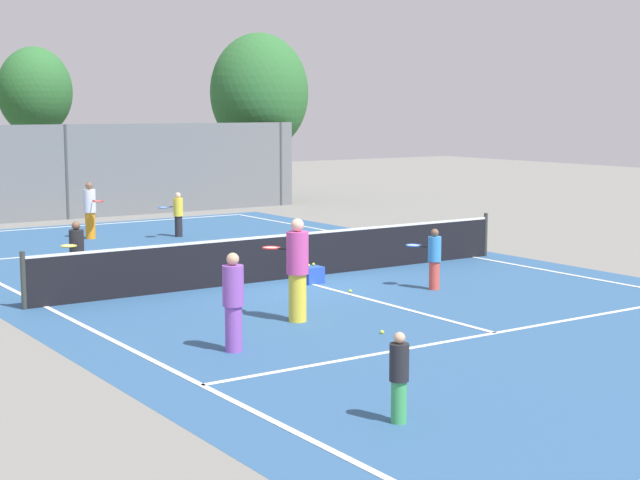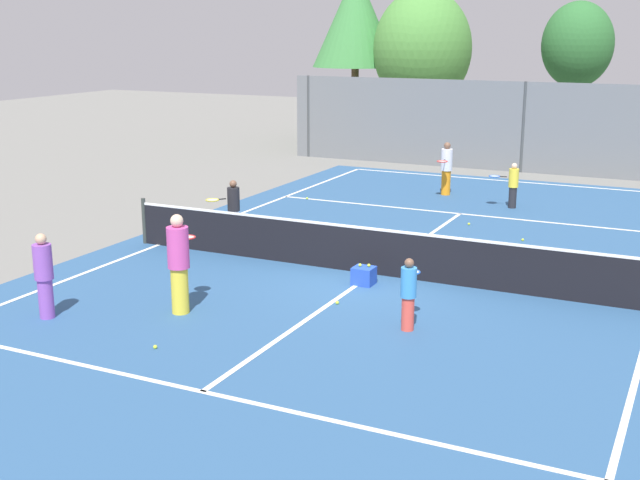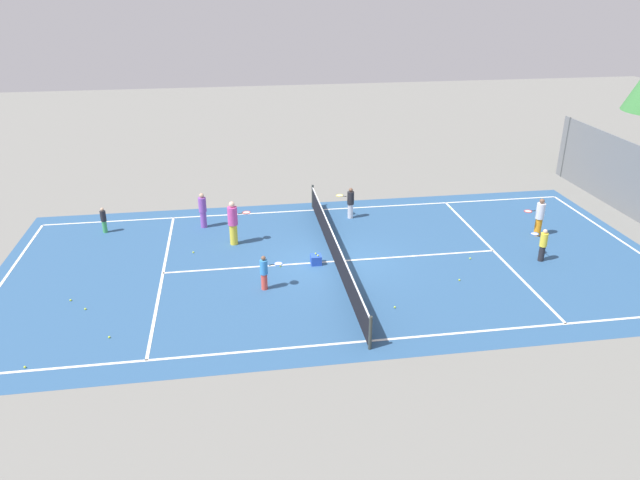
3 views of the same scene
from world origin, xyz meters
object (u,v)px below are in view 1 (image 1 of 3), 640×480
Objects in this scene: player_1 at (433,258)px; ball_crate at (312,275)px; player_3 at (399,377)px; player_4 at (90,210)px; player_2 at (297,269)px; tennis_ball_1 at (204,247)px; player_6 at (178,214)px; player_0 at (77,254)px; tennis_ball_7 at (385,255)px; tennis_ball_4 at (350,291)px; tennis_ball_5 at (277,247)px; player_5 at (233,301)px; tennis_ball_6 at (382,332)px.

player_1 reaches higher than ball_crate.
player_3 is 18.24m from player_4.
player_3 is (-2.04, -5.39, -0.37)m from player_2.
player_6 is at bearing 79.13° from tennis_ball_1.
player_3 is 2.61× the size of ball_crate.
player_4 is (3.09, 17.97, 0.27)m from player_3.
player_0 is 8.09m from tennis_ball_7.
ball_crate reaches higher than tennis_ball_4.
player_1 is 6.95m from tennis_ball_5.
player_4 reaches higher than player_6.
player_0 is 4.96m from ball_crate.
player_4 is 14.17m from player_5.
player_3 is 16.85× the size of tennis_ball_4.
tennis_ball_1 is at bearing 72.47° from player_2.
player_6 is 2.74m from tennis_ball_1.
ball_crate is 4.93m from tennis_ball_6.
tennis_ball_7 is (5.97, 5.09, -0.91)m from player_2.
tennis_ball_7 is at bearing -56.68° from player_4.
player_2 is 1.97m from tennis_ball_6.
player_3 reaches higher than tennis_ball_6.
player_6 reaches higher than ball_crate.
ball_crate is at bearing -94.79° from tennis_ball_1.
player_5 is 1.19× the size of player_6.
player_1 is 2.99× the size of ball_crate.
player_2 reaches higher than player_0.
player_1 is 19.29× the size of tennis_ball_7.
player_3 is 4.66m from tennis_ball_6.
player_0 is 21.48× the size of tennis_ball_6.
player_4 is at bearing 88.34° from tennis_ball_6.
player_0 is at bearing 145.19° from player_1.
player_2 is at bearing -68.18° from player_0.
ball_crate is 6.45× the size of tennis_ball_6.
player_3 is at bearing -89.77° from player_0.
player_0 is 7.41m from player_1.
player_0 is at bearing 153.55° from ball_crate.
player_2 is at bearing 32.40° from player_5.
player_2 reaches higher than player_5.
tennis_ball_4 is 1.00× the size of tennis_ball_5.
tennis_ball_4 is 3.70m from tennis_ball_6.
player_5 is at bearing -89.12° from player_0.
tennis_ball_6 is (-1.73, -3.28, 0.00)m from tennis_ball_4.
player_2 reaches higher than player_4.
player_3 is 16.85× the size of tennis_ball_7.
tennis_ball_7 is (7.95, 6.35, -0.76)m from player_5.
tennis_ball_1 is at bearing 98.39° from player_1.
player_3 is 14.80m from tennis_ball_5.
player_4 is at bearing 77.63° from player_5.
player_6 is at bearing 93.63° from player_1.
player_2 is 27.76× the size of tennis_ball_1.
player_0 reaches higher than tennis_ball_6.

